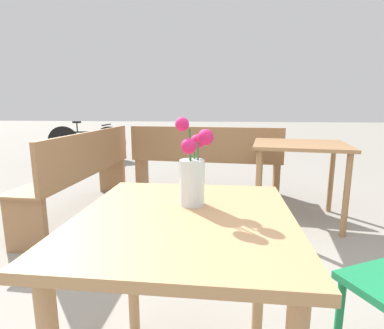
{
  "coord_description": "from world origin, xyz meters",
  "views": [
    {
      "loc": [
        0.11,
        -0.92,
        1.1
      ],
      "look_at": [
        0.01,
        0.11,
        0.89
      ],
      "focal_mm": 28.0,
      "sensor_mm": 36.0,
      "label": 1
    }
  ],
  "objects": [
    {
      "name": "flower_vase",
      "position": [
        0.02,
        0.11,
        0.86
      ],
      "size": [
        0.13,
        0.15,
        0.31
      ],
      "color": "silver",
      "rests_on": "table_front"
    },
    {
      "name": "table_front",
      "position": [
        0.0,
        0.0,
        0.62
      ],
      "size": [
        0.72,
        0.78,
        0.75
      ],
      "color": "tan",
      "rests_on": "ground_plane"
    },
    {
      "name": "bicycle",
      "position": [
        -2.64,
        5.02,
        0.35
      ],
      "size": [
        1.66,
        0.44,
        0.78
      ],
      "color": "black",
      "rests_on": "ground_plane"
    },
    {
      "name": "bench_near",
      "position": [
        -1.22,
        1.89,
        0.47
      ],
      "size": [
        0.43,
        1.79,
        0.85
      ],
      "color": "#9E7047",
      "rests_on": "ground_plane"
    },
    {
      "name": "bench_middle",
      "position": [
        -0.06,
        2.68,
        0.47
      ],
      "size": [
        1.85,
        0.53,
        0.85
      ],
      "color": "#9E7047",
      "rests_on": "ground_plane"
    },
    {
      "name": "table_back",
      "position": [
        0.86,
        1.95,
        0.63
      ],
      "size": [
        0.94,
        0.88,
        0.75
      ],
      "color": "#9E7047",
      "rests_on": "ground_plane"
    }
  ]
}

